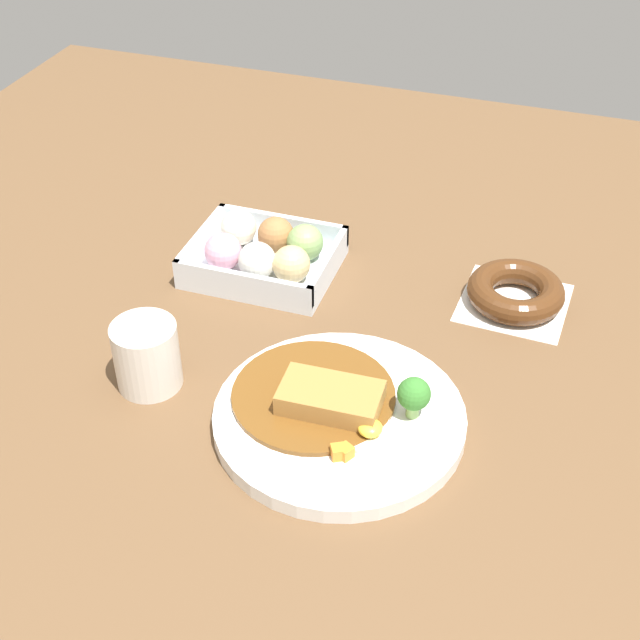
% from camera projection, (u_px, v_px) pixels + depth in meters
% --- Properties ---
extents(ground_plane, '(1.60, 1.60, 0.00)m').
position_uv_depth(ground_plane, '(313.00, 372.00, 1.02)').
color(ground_plane, brown).
extents(curry_plate, '(0.27, 0.27, 0.07)m').
position_uv_depth(curry_plate, '(338.00, 414.00, 0.95)').
color(curry_plate, white).
rests_on(curry_plate, ground_plane).
extents(donut_box, '(0.19, 0.15, 0.06)m').
position_uv_depth(donut_box, '(265.00, 253.00, 1.17)').
color(donut_box, silver).
rests_on(donut_box, ground_plane).
extents(chocolate_ring_donut, '(0.14, 0.14, 0.03)m').
position_uv_depth(chocolate_ring_donut, '(516.00, 292.00, 1.11)').
color(chocolate_ring_donut, white).
rests_on(chocolate_ring_donut, ground_plane).
extents(coffee_mug, '(0.07, 0.07, 0.08)m').
position_uv_depth(coffee_mug, '(147.00, 356.00, 0.98)').
color(coffee_mug, silver).
rests_on(coffee_mug, ground_plane).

